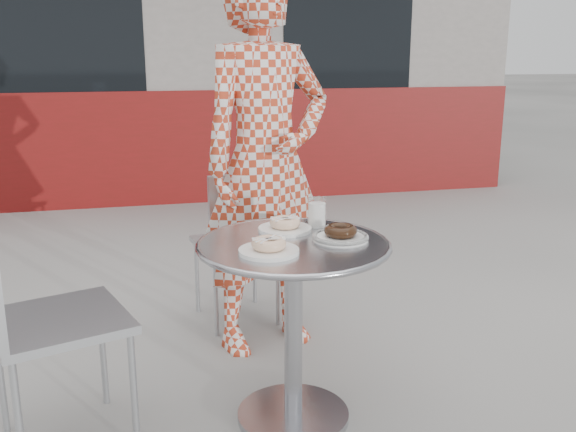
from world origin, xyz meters
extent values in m
plane|color=#A29F9A|center=(0.00, 0.00, 0.00)|extent=(60.00, 60.00, 0.00)
cube|color=gray|center=(0.00, 5.60, 1.50)|extent=(6.00, 4.00, 3.00)
cube|color=maroon|center=(0.00, 3.68, 0.50)|extent=(6.02, 0.20, 1.00)
cube|color=black|center=(-1.20, 3.61, 1.70)|extent=(1.60, 0.04, 1.40)
cube|color=black|center=(1.40, 3.61, 1.70)|extent=(1.20, 0.04, 1.40)
cylinder|color=#B4B4B8|center=(0.01, -0.01, 0.01)|extent=(0.42, 0.42, 0.03)
cylinder|color=#B4B4B8|center=(0.01, -0.01, 0.35)|extent=(0.07, 0.07, 0.66)
cylinder|color=#B4B4B8|center=(0.01, -0.01, 0.68)|extent=(0.66, 0.66, 0.02)
torus|color=#B4B4B8|center=(0.01, -0.01, 0.68)|extent=(0.69, 0.69, 0.02)
cube|color=#AEB1B6|center=(-0.05, 0.96, 0.40)|extent=(0.44, 0.44, 0.03)
cube|color=#AEB1B6|center=(-0.02, 0.78, 0.60)|extent=(0.37, 0.10, 0.38)
cube|color=#AEB1B6|center=(-0.79, 0.03, 0.46)|extent=(0.54, 0.54, 0.03)
imported|color=#B3351B|center=(0.05, 0.66, 0.86)|extent=(0.73, 0.59, 1.72)
cylinder|color=white|center=(0.01, 0.14, 0.70)|extent=(0.20, 0.20, 0.01)
torus|color=#DA8354|center=(0.01, 0.14, 0.73)|extent=(0.11, 0.11, 0.04)
cylinder|color=white|center=(-0.10, -0.11, 0.70)|extent=(0.20, 0.20, 0.01)
torus|color=#DA8354|center=(-0.10, -0.11, 0.73)|extent=(0.12, 0.12, 0.04)
cylinder|color=white|center=(0.18, -0.02, 0.70)|extent=(0.20, 0.20, 0.01)
torus|color=black|center=(0.18, -0.02, 0.73)|extent=(0.12, 0.12, 0.04)
torus|color=black|center=(0.18, -0.02, 0.70)|extent=(0.20, 0.20, 0.02)
cylinder|color=white|center=(0.14, 0.17, 0.74)|extent=(0.06, 0.06, 0.09)
cylinder|color=white|center=(0.14, 0.17, 0.75)|extent=(0.07, 0.07, 0.11)
camera|label=1|loc=(-0.50, -2.09, 1.35)|focal=40.00mm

